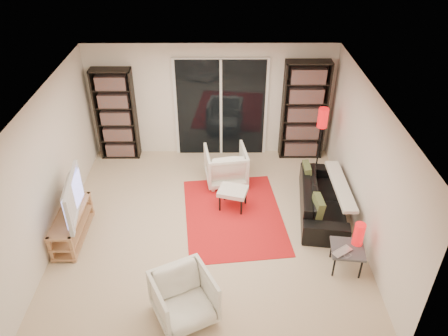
{
  "coord_description": "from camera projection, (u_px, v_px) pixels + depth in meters",
  "views": [
    {
      "loc": [
        0.21,
        -5.74,
        4.98
      ],
      "look_at": [
        0.25,
        0.3,
        1.0
      ],
      "focal_mm": 35.0,
      "sensor_mm": 36.0,
      "label": 1
    }
  ],
  "objects": [
    {
      "name": "sofa",
      "position": [
        323.0,
        198.0,
        7.72
      ],
      "size": [
        1.01,
        2.02,
        0.57
      ],
      "primitive_type": "imported",
      "rotation": [
        0.0,
        0.0,
        1.44
      ],
      "color": "black",
      "rests_on": "floor"
    },
    {
      "name": "side_table",
      "position": [
        347.0,
        250.0,
        6.53
      ],
      "size": [
        0.54,
        0.54,
        0.4
      ],
      "color": "#47474B",
      "rests_on": "floor"
    },
    {
      "name": "armchair_back",
      "position": [
        226.0,
        166.0,
        8.46
      ],
      "size": [
        0.88,
        0.9,
        0.72
      ],
      "primitive_type": "imported",
      "rotation": [
        0.0,
        0.0,
        3.29
      ],
      "color": "white",
      "rests_on": "floor"
    },
    {
      "name": "wall_right",
      "position": [
        367.0,
        167.0,
        6.88
      ],
      "size": [
        0.02,
        5.0,
        2.4
      ],
      "primitive_type": "cube",
      "color": "white",
      "rests_on": "ground"
    },
    {
      "name": "wall_front",
      "position": [
        203.0,
        293.0,
        4.78
      ],
      "size": [
        5.0,
        0.02,
        2.4
      ],
      "primitive_type": "cube",
      "color": "white",
      "rests_on": "ground"
    },
    {
      "name": "tv_stand",
      "position": [
        72.0,
        225.0,
        7.15
      ],
      "size": [
        0.39,
        1.21,
        0.5
      ],
      "color": "tan",
      "rests_on": "floor"
    },
    {
      "name": "wall_left",
      "position": [
        49.0,
        168.0,
        6.86
      ],
      "size": [
        0.02,
        5.0,
        2.4
      ],
      "primitive_type": "cube",
      "color": "white",
      "rests_on": "ground"
    },
    {
      "name": "bookshelf_left",
      "position": [
        116.0,
        115.0,
        8.93
      ],
      "size": [
        0.8,
        0.3,
        1.95
      ],
      "color": "black",
      "rests_on": "ground"
    },
    {
      "name": "floor",
      "position": [
        210.0,
        226.0,
        7.53
      ],
      "size": [
        5.0,
        5.0,
        0.0
      ],
      "primitive_type": "plane",
      "color": "beige",
      "rests_on": "ground"
    },
    {
      "name": "ottoman",
      "position": [
        233.0,
        192.0,
        7.78
      ],
      "size": [
        0.59,
        0.53,
        0.4
      ],
      "color": "white",
      "rests_on": "floor"
    },
    {
      "name": "ceiling",
      "position": [
        207.0,
        98.0,
        6.21
      ],
      "size": [
        5.0,
        5.0,
        0.02
      ],
      "primitive_type": "cube",
      "color": "white",
      "rests_on": "wall_back"
    },
    {
      "name": "floor_lamp",
      "position": [
        322.0,
        124.0,
        8.32
      ],
      "size": [
        0.21,
        0.21,
        1.43
      ],
      "color": "black",
      "rests_on": "floor"
    },
    {
      "name": "armchair_front",
      "position": [
        184.0,
        298.0,
        5.79
      ],
      "size": [
        1.02,
        1.03,
        0.7
      ],
      "primitive_type": "imported",
      "rotation": [
        0.0,
        0.0,
        0.46
      ],
      "color": "white",
      "rests_on": "floor"
    },
    {
      "name": "laptop",
      "position": [
        344.0,
        253.0,
        6.39
      ],
      "size": [
        0.39,
        0.35,
        0.03
      ],
      "primitive_type": "imported",
      "rotation": [
        0.0,
        0.0,
        0.6
      ],
      "color": "silver",
      "rests_on": "side_table"
    },
    {
      "name": "wall_back",
      "position": [
        211.0,
        101.0,
        8.96
      ],
      "size": [
        5.0,
        0.02,
        2.4
      ],
      "primitive_type": "cube",
      "color": "white",
      "rests_on": "ground"
    },
    {
      "name": "bookshelf_right",
      "position": [
        304.0,
        111.0,
        8.91
      ],
      "size": [
        0.9,
        0.3,
        2.1
      ],
      "color": "black",
      "rests_on": "ground"
    },
    {
      "name": "table_lamp",
      "position": [
        359.0,
        234.0,
        6.49
      ],
      "size": [
        0.16,
        0.16,
        0.37
      ],
      "primitive_type": "cylinder",
      "color": "red",
      "rests_on": "side_table"
    },
    {
      "name": "sliding_door",
      "position": [
        221.0,
        108.0,
        9.01
      ],
      "size": [
        1.92,
        0.08,
        2.16
      ],
      "color": "white",
      "rests_on": "ground"
    },
    {
      "name": "tv",
      "position": [
        66.0,
        197.0,
        6.84
      ],
      "size": [
        0.3,
        1.16,
        0.66
      ],
      "primitive_type": "imported",
      "rotation": [
        0.0,
        0.0,
        1.7
      ],
      "color": "black",
      "rests_on": "tv_stand"
    },
    {
      "name": "rug",
      "position": [
        234.0,
        215.0,
        7.76
      ],
      "size": [
        1.92,
        2.45,
        0.01
      ],
      "primitive_type": "cube",
      "rotation": [
        0.0,
        0.0,
        0.11
      ],
      "color": "red",
      "rests_on": "floor"
    }
  ]
}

